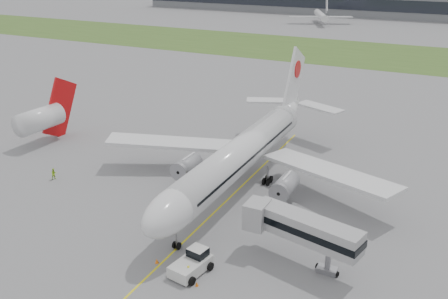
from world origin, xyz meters
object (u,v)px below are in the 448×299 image
at_px(neighbor_aircraft, 42,118).
at_px(ground_crew_near, 188,272).
at_px(pushback_tug, 193,262).
at_px(airliner, 244,151).
at_px(jet_bridge, 299,227).

bearing_deg(neighbor_aircraft, ground_crew_near, -25.29).
bearing_deg(pushback_tug, ground_crew_near, -69.76).
xyz_separation_m(pushback_tug, ground_crew_near, (0.28, -1.44, -0.30)).
xyz_separation_m(airliner, jet_bridge, (14.14, -16.28, -0.84)).
xyz_separation_m(airliner, neighbor_aircraft, (-41.36, 0.35, -0.80)).
bearing_deg(jet_bridge, ground_crew_near, -126.39).
relative_size(ground_crew_near, neighbor_aircraft, 0.12).
bearing_deg(pushback_tug, airliner, 109.36).
xyz_separation_m(airliner, pushback_tug, (4.06, -23.05, -4.48)).
relative_size(airliner, neighbor_aircraft, 3.59).
bearing_deg(airliner, neighbor_aircraft, 179.51).
bearing_deg(ground_crew_near, neighbor_aircraft, -49.91).
xyz_separation_m(pushback_tug, jet_bridge, (10.08, 6.78, 3.64)).
relative_size(airliner, pushback_tug, 10.00).
xyz_separation_m(jet_bridge, neighbor_aircraft, (-55.49, 16.63, 0.04)).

